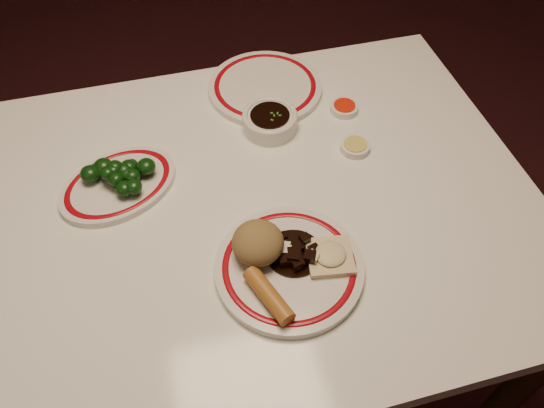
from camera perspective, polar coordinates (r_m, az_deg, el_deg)
The scene contains 13 objects.
ground at distance 1.71m, azimuth -2.20°, elevation -15.89°, with size 7.00×7.00×0.00m, color black.
dining_table at distance 1.14m, azimuth -3.19°, elevation -2.84°, with size 1.20×0.90×0.75m.
main_plate at distance 0.96m, azimuth 1.85°, elevation -6.87°, with size 0.31×0.31×0.02m.
rice_mound at distance 0.94m, azimuth -1.54°, elevation -4.18°, with size 0.09×0.09×0.07m, color olive.
spring_roll at distance 0.91m, azimuth -0.35°, elevation -9.79°, with size 0.03×0.03×0.11m, color #A96C29.
fried_wonton at distance 0.96m, azimuth 6.26°, elevation -5.54°, with size 0.09×0.09×0.02m.
stirfry_heap at distance 0.96m, azimuth 2.53°, elevation -5.35°, with size 0.10×0.10×0.03m.
broccoli_plate at distance 1.13m, azimuth -16.19°, elevation 2.01°, with size 0.30×0.28×0.02m.
broccoli_pile at distance 1.11m, azimuth -16.47°, elevation 3.16°, with size 0.15×0.11×0.05m.
soy_bowl at distance 1.20m, azimuth -0.22°, elevation 8.82°, with size 0.12×0.12×0.04m.
sweet_sour_dish at distance 1.26m, azimuth 7.77°, elevation 10.19°, with size 0.06×0.06×0.02m.
mustard_dish at distance 1.17m, azimuth 8.90°, elevation 6.10°, with size 0.06×0.06×0.02m.
far_plate at distance 1.31m, azimuth -0.75°, elevation 12.47°, with size 0.29×0.29×0.02m.
Camera 1 is at (-0.11, -0.66, 1.58)m, focal length 35.00 mm.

